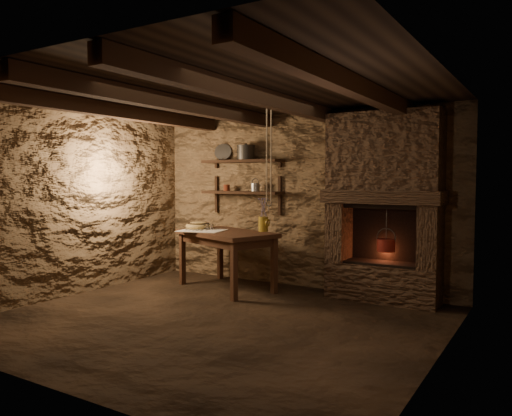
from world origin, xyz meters
The scene contains 25 objects.
floor centered at (0.00, 0.00, 0.00)m, with size 4.50×4.50×0.00m, color black.
back_wall centered at (0.00, 2.00, 1.20)m, with size 4.50×0.04×2.40m, color #4B3623.
front_wall centered at (0.00, -2.00, 1.20)m, with size 4.50×0.04×2.40m, color #4B3623.
left_wall centered at (-2.25, 0.00, 1.20)m, with size 0.04×4.00×2.40m, color #4B3623.
right_wall centered at (2.25, 0.00, 1.20)m, with size 0.04×4.00×2.40m, color #4B3623.
ceiling centered at (0.00, 0.00, 2.40)m, with size 4.50×4.00×0.04m, color black.
beam_far_left centered at (-1.50, 0.00, 2.31)m, with size 0.14×3.95×0.16m, color black.
beam_mid_left centered at (-0.50, 0.00, 2.31)m, with size 0.14×3.95×0.16m, color black.
beam_mid_right centered at (0.50, 0.00, 2.31)m, with size 0.14×3.95×0.16m, color black.
beam_far_right centered at (1.50, 0.00, 2.31)m, with size 0.14×3.95×0.16m, color black.
shelf_lower centered at (-0.85, 1.84, 1.30)m, with size 1.25×0.30×0.04m, color black.
shelf_upper centered at (-0.85, 1.84, 1.75)m, with size 1.25×0.30×0.04m, color black.
hearth centered at (1.25, 1.77, 1.23)m, with size 1.43×0.51×2.30m.
work_table centered at (-0.77, 1.32, 0.42)m, with size 1.56×1.21×0.79m.
linen_cloth centered at (-1.09, 1.21, 0.79)m, with size 0.59×0.48×0.01m, color white.
pewter_cutlery_row centered at (-1.09, 1.19, 0.80)m, with size 0.49×0.19×0.01m, color #9C9B8E, non-canonical shape.
drinking_glasses centered at (-1.07, 1.32, 0.83)m, with size 0.19×0.06×0.08m, color white, non-canonical shape.
stoneware_jug centered at (-0.33, 1.57, 0.98)m, with size 0.16×0.16×0.46m.
wooden_bowl centered at (-1.28, 1.37, 0.83)m, with size 0.36×0.36×0.13m, color olive.
iron_stockpot centered at (-0.78, 1.84, 1.86)m, with size 0.25×0.25×0.19m, color #2B2826.
tin_pan centered at (-1.25, 1.94, 1.90)m, with size 0.26×0.26×0.03m, color #9A9B96.
small_kettle centered at (-0.63, 1.84, 1.38)m, with size 0.17×0.13×0.18m, color #9A9B96, non-canonical shape.
rusty_tin centered at (-1.12, 1.84, 1.37)m, with size 0.09×0.09×0.09m, color #602113.
red_pot centered at (1.30, 1.72, 0.71)m, with size 0.24×0.22×0.54m.
hanging_ropes centered at (0.05, 1.05, 1.80)m, with size 0.08×0.08×1.20m, color tan, non-canonical shape.
Camera 1 is at (3.08, -4.21, 1.50)m, focal length 35.00 mm.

